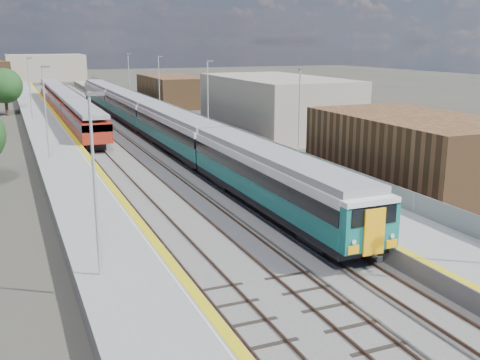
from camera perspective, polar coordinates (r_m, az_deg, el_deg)
ground at (r=66.21m, az=-10.97°, el=4.62°), size 320.00×320.00×0.00m
ballast_bed at (r=68.23m, az=-13.26°, el=4.80°), size 10.50×155.00×0.06m
tracks at (r=69.95m, az=-13.02°, el=5.09°), size 8.96×160.00×0.17m
platform_right at (r=69.76m, az=-7.16°, el=5.67°), size 4.70×155.00×8.52m
platform_left at (r=67.40m, az=-19.00°, el=4.72°), size 4.30×155.00×8.52m
green_train at (r=63.11m, az=-9.12°, el=6.36°), size 2.96×82.41×3.26m
red_train at (r=82.29m, az=-17.38°, el=7.51°), size 2.85×57.89×3.60m
tree_c at (r=87.66m, az=-22.81°, el=8.81°), size 4.99×4.99×6.76m
tree_d at (r=84.97m, az=2.18°, el=9.38°), size 4.37×4.37×5.92m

